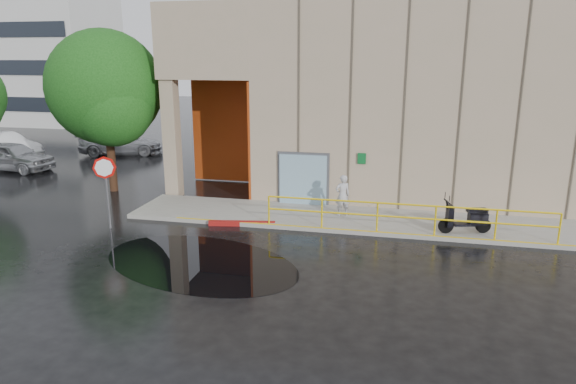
{
  "coord_description": "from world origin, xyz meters",
  "views": [
    {
      "loc": [
        3.93,
        -13.7,
        5.94
      ],
      "look_at": [
        0.23,
        3.0,
        1.39
      ],
      "focal_mm": 32.0,
      "sensor_mm": 36.0,
      "label": 1
    }
  ],
  "objects_px": {
    "stop_sign": "(105,177)",
    "car_c": "(121,143)",
    "person": "(343,195)",
    "tree_near": "(107,92)",
    "red_curb": "(242,223)",
    "car_a": "(13,156)",
    "scooter": "(467,211)",
    "car_b": "(5,146)"
  },
  "relations": [
    {
      "from": "scooter",
      "to": "stop_sign",
      "type": "distance_m",
      "value": 12.37
    },
    {
      "from": "car_c",
      "to": "scooter",
      "type": "bearing_deg",
      "value": -137.87
    },
    {
      "from": "tree_near",
      "to": "car_a",
      "type": "bearing_deg",
      "value": 159.8
    },
    {
      "from": "scooter",
      "to": "tree_near",
      "type": "distance_m",
      "value": 15.44
    },
    {
      "from": "car_a",
      "to": "tree_near",
      "type": "xyz_separation_m",
      "value": [
        7.63,
        -2.81,
        3.66
      ]
    },
    {
      "from": "stop_sign",
      "to": "car_a",
      "type": "relative_size",
      "value": 0.58
    },
    {
      "from": "red_curb",
      "to": "stop_sign",
      "type": "bearing_deg",
      "value": -163.88
    },
    {
      "from": "scooter",
      "to": "red_curb",
      "type": "relative_size",
      "value": 0.75
    },
    {
      "from": "red_curb",
      "to": "tree_near",
      "type": "bearing_deg",
      "value": 154.24
    },
    {
      "from": "stop_sign",
      "to": "tree_near",
      "type": "bearing_deg",
      "value": 114.47
    },
    {
      "from": "stop_sign",
      "to": "scooter",
      "type": "bearing_deg",
      "value": 4.29
    },
    {
      "from": "red_curb",
      "to": "car_b",
      "type": "height_order",
      "value": "car_b"
    },
    {
      "from": "scooter",
      "to": "tree_near",
      "type": "xyz_separation_m",
      "value": [
        -14.76,
        2.9,
        3.5
      ]
    },
    {
      "from": "person",
      "to": "stop_sign",
      "type": "bearing_deg",
      "value": -7.21
    },
    {
      "from": "scooter",
      "to": "person",
      "type": "bearing_deg",
      "value": 152.65
    },
    {
      "from": "scooter",
      "to": "red_curb",
      "type": "height_order",
      "value": "scooter"
    },
    {
      "from": "person",
      "to": "car_a",
      "type": "height_order",
      "value": "person"
    },
    {
      "from": "person",
      "to": "tree_near",
      "type": "relative_size",
      "value": 0.22
    },
    {
      "from": "scooter",
      "to": "stop_sign",
      "type": "bearing_deg",
      "value": 174.66
    },
    {
      "from": "stop_sign",
      "to": "tree_near",
      "type": "relative_size",
      "value": 0.37
    },
    {
      "from": "car_c",
      "to": "person",
      "type": "bearing_deg",
      "value": -141.84
    },
    {
      "from": "person",
      "to": "tree_near",
      "type": "height_order",
      "value": "tree_near"
    },
    {
      "from": "person",
      "to": "car_c",
      "type": "bearing_deg",
      "value": -60.94
    },
    {
      "from": "red_curb",
      "to": "tree_near",
      "type": "xyz_separation_m",
      "value": [
        -7.05,
        3.4,
        4.34
      ]
    },
    {
      "from": "stop_sign",
      "to": "car_a",
      "type": "bearing_deg",
      "value": 139.53
    },
    {
      "from": "car_a",
      "to": "car_b",
      "type": "bearing_deg",
      "value": 51.4
    },
    {
      "from": "scooter",
      "to": "car_c",
      "type": "xyz_separation_m",
      "value": [
        -19.18,
        11.11,
        -0.21
      ]
    },
    {
      "from": "red_curb",
      "to": "car_a",
      "type": "relative_size",
      "value": 0.53
    },
    {
      "from": "person",
      "to": "car_a",
      "type": "distance_m",
      "value": 18.71
    },
    {
      "from": "car_b",
      "to": "car_c",
      "type": "distance_m",
      "value": 6.6
    },
    {
      "from": "person",
      "to": "tree_near",
      "type": "xyz_separation_m",
      "value": [
        -10.48,
        1.86,
        3.5
      ]
    },
    {
      "from": "red_curb",
      "to": "car_a",
      "type": "xyz_separation_m",
      "value": [
        -14.68,
        6.21,
        0.68
      ]
    },
    {
      "from": "scooter",
      "to": "car_a",
      "type": "height_order",
      "value": "car_a"
    },
    {
      "from": "person",
      "to": "stop_sign",
      "type": "height_order",
      "value": "stop_sign"
    },
    {
      "from": "person",
      "to": "car_a",
      "type": "relative_size",
      "value": 0.35
    },
    {
      "from": "stop_sign",
      "to": "car_c",
      "type": "height_order",
      "value": "stop_sign"
    },
    {
      "from": "person",
      "to": "scooter",
      "type": "relative_size",
      "value": 0.87
    },
    {
      "from": "red_curb",
      "to": "tree_near",
      "type": "relative_size",
      "value": 0.34
    },
    {
      "from": "car_b",
      "to": "car_c",
      "type": "relative_size",
      "value": 0.92
    },
    {
      "from": "stop_sign",
      "to": "car_b",
      "type": "distance_m",
      "value": 16.64
    },
    {
      "from": "stop_sign",
      "to": "red_curb",
      "type": "relative_size",
      "value": 1.09
    },
    {
      "from": "scooter",
      "to": "tree_near",
      "type": "height_order",
      "value": "tree_near"
    }
  ]
}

